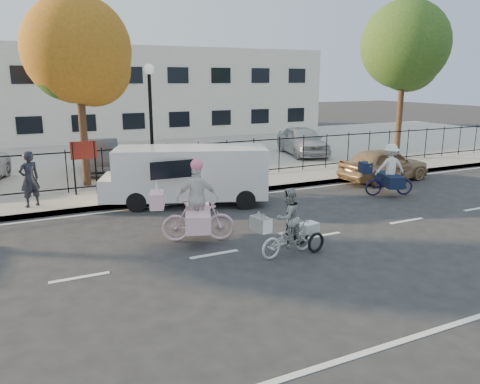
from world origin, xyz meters
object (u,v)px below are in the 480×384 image
gold_sedan (384,164)px  lot_car_c (101,156)px  pedestrian (29,179)px  zebra_trike (288,229)px  white_van (188,173)px  unicorn_bike (196,211)px  bull_bike (389,175)px  lamppost (150,104)px  lot_car_d (302,141)px

gold_sedan → lot_car_c: 11.63m
pedestrian → gold_sedan: bearing=148.1°
zebra_trike → white_van: bearing=-4.0°
unicorn_bike → pedestrian: (-3.58, 4.80, 0.23)m
lot_car_c → bull_bike: bearing=-34.6°
lamppost → zebra_trike: 8.01m
lot_car_d → lot_car_c: bearing=-166.1°
lamppost → unicorn_bike: (-0.53, -5.75, -2.34)m
zebra_trike → pedestrian: (-5.15, 6.58, 0.40)m
pedestrian → lot_car_d: (13.10, 4.89, -0.13)m
lot_car_c → lot_car_d: (10.16, 0.16, 0.06)m
lamppost → gold_sedan: (8.74, -2.30, -2.45)m
bull_bike → gold_sedan: bearing=-20.5°
zebra_trike → gold_sedan: zebra_trike is taller
unicorn_bike → zebra_trike: bearing=-118.4°
bull_bike → unicorn_bike: bearing=119.8°
bull_bike → pedestrian: size_ratio=1.17×
unicorn_bike → white_van: bearing=3.4°
bull_bike → gold_sedan: 2.47m
white_van → lot_car_c: 6.31m
zebra_trike → lamppost: bearing=-1.8°
white_van → gold_sedan: bearing=21.0°
zebra_trike → unicorn_bike: 2.38m
unicorn_bike → bull_bike: bearing=-58.5°
zebra_trike → bull_bike: bearing=-71.3°
unicorn_bike → gold_sedan: unicorn_bike is taller
zebra_trike → lot_car_c: size_ratio=0.46×
bull_bike → lot_car_c: bull_bike is taller
pedestrian → unicorn_bike: bearing=100.8°
lot_car_c → lot_car_d: 10.16m
lamppost → white_van: size_ratio=0.77×
zebra_trike → pedestrian: size_ratio=1.08×
white_van → pedestrian: (-4.63, 1.34, -0.01)m
zebra_trike → bull_bike: 6.99m
lamppost → pedestrian: bearing=-166.9°
unicorn_bike → lot_car_c: 9.55m
bull_bike → lot_car_d: bearing=6.1°
pedestrian → lot_car_c: (2.94, 4.73, -0.19)m
pedestrian → lot_car_d: bearing=174.6°
lamppost → white_van: 3.15m
white_van → lamppost: bearing=123.7°
unicorn_bike → lot_car_c: size_ratio=0.52×
pedestrian → lot_car_c: 5.57m
unicorn_bike → lot_car_d: 13.58m
gold_sedan → lot_car_c: lot_car_c is taller
white_van → unicorn_bike: bearing=-85.9°
lamppost → unicorn_bike: bearing=-95.3°
gold_sedan → lot_car_c: size_ratio=0.96×
lamppost → unicorn_bike: size_ratio=2.04×
unicorn_bike → lot_car_d: bearing=-24.2°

